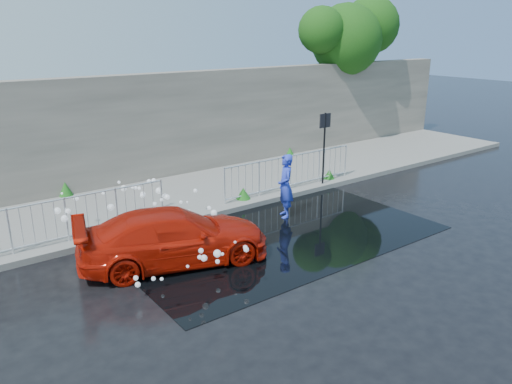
# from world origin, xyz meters

# --- Properties ---
(ground) EXTENTS (90.00, 90.00, 0.00)m
(ground) POSITION_xyz_m (0.00, 0.00, 0.00)
(ground) COLOR black
(ground) RESTS_ON ground
(pavement) EXTENTS (30.00, 4.00, 0.15)m
(pavement) POSITION_xyz_m (0.00, 5.00, 0.07)
(pavement) COLOR gray
(pavement) RESTS_ON ground
(curb) EXTENTS (30.00, 0.25, 0.16)m
(curb) POSITION_xyz_m (0.00, 3.00, 0.08)
(curb) COLOR gray
(curb) RESTS_ON ground
(retaining_wall) EXTENTS (30.00, 0.60, 3.50)m
(retaining_wall) POSITION_xyz_m (0.00, 7.20, 1.90)
(retaining_wall) COLOR #5E584F
(retaining_wall) RESTS_ON pavement
(puddle) EXTENTS (8.00, 5.00, 0.01)m
(puddle) POSITION_xyz_m (0.50, 1.00, 0.01)
(puddle) COLOR black
(puddle) RESTS_ON ground
(sign_post) EXTENTS (0.45, 0.06, 2.50)m
(sign_post) POSITION_xyz_m (4.20, 3.10, 1.72)
(sign_post) COLOR black
(sign_post) RESTS_ON ground
(tree) EXTENTS (5.22, 3.05, 6.46)m
(tree) POSITION_xyz_m (9.76, 7.41, 4.81)
(tree) COLOR #332114
(tree) RESTS_ON ground
(railing_left) EXTENTS (5.05, 0.05, 1.10)m
(railing_left) POSITION_xyz_m (-4.00, 3.35, 0.74)
(railing_left) COLOR silver
(railing_left) RESTS_ON pavement
(railing_right) EXTENTS (5.05, 0.05, 1.10)m
(railing_right) POSITION_xyz_m (3.00, 3.35, 0.74)
(railing_right) COLOR silver
(railing_right) RESTS_ON pavement
(weeds) EXTENTS (12.17, 3.93, 0.43)m
(weeds) POSITION_xyz_m (-0.45, 4.61, 0.33)
(weeds) COLOR #1C5416
(weeds) RESTS_ON pavement
(water_spray) EXTENTS (3.75, 5.55, 1.09)m
(water_spray) POSITION_xyz_m (-2.40, 2.54, 0.68)
(water_spray) COLOR white
(water_spray) RESTS_ON ground
(red_car) EXTENTS (4.53, 2.79, 1.23)m
(red_car) POSITION_xyz_m (-2.33, 1.06, 0.61)
(red_car) COLOR #B21507
(red_car) RESTS_ON ground
(person) EXTENTS (0.68, 0.77, 1.79)m
(person) POSITION_xyz_m (1.50, 1.80, 0.89)
(person) COLOR blue
(person) RESTS_ON ground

